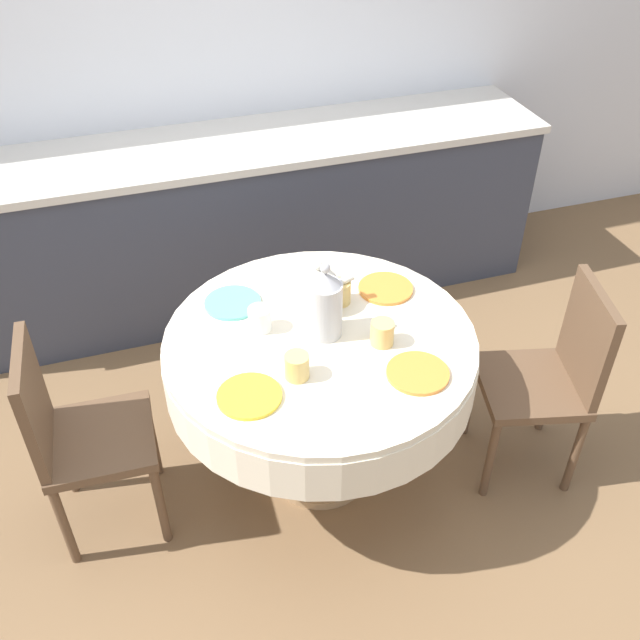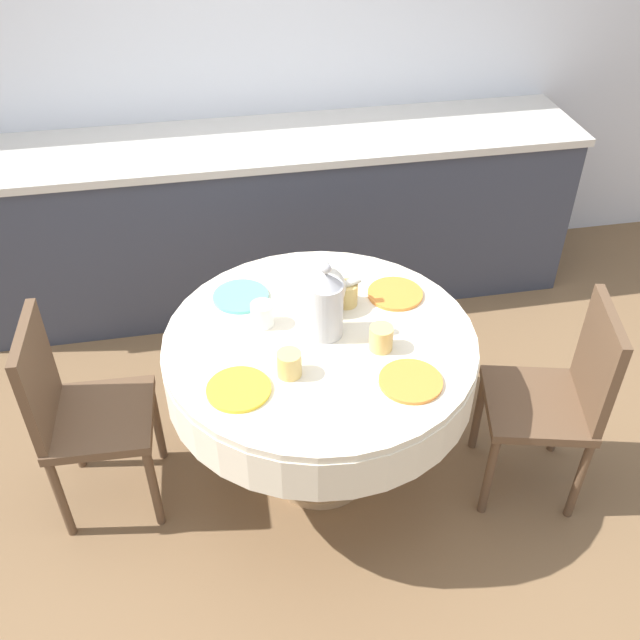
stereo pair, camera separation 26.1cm
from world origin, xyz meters
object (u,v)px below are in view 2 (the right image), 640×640
Objects in this scene: coffee_carafe at (326,305)px; chair_left at (559,394)px; chair_right at (77,409)px; teapot at (325,288)px.

chair_left is at bearing -15.23° from coffee_carafe.
chair_left is at bearing 84.15° from chair_right.
chair_right is 1.03m from coffee_carafe.
coffee_carafe is at bearing -100.25° from teapot.
teapot is (-0.85, 0.40, 0.34)m from chair_left.
chair_left is 1.00× the size of chair_right.
coffee_carafe is (-0.88, 0.24, 0.38)m from chair_left.
chair_left is at bearing -25.20° from teapot.
coffee_carafe is 0.17m from teapot.
chair_right is at bearing 178.73° from coffee_carafe.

